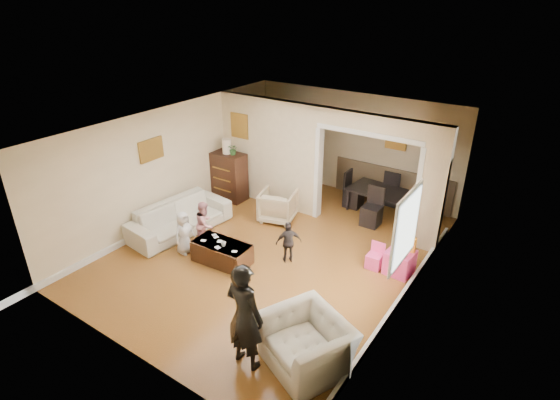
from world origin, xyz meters
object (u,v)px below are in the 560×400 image
Objects in this scene: dresser at (228,176)px; coffee_cup at (224,244)px; table_lamp at (227,146)px; coffee_table at (222,253)px; child_kneel_a at (184,233)px; child_toddler at (289,242)px; armchair_front at (307,343)px; adult_person at (245,316)px; sofa at (180,217)px; cyan_cup at (395,249)px; child_kneel_b at (205,224)px; dining_table at (383,203)px; play_table at (400,262)px; armchair_back at (278,206)px.

coffee_cup is at bearing -51.61° from dresser.
table_lamp is 0.32× the size of coffee_table.
table_lamp is 2.80m from child_kneel_a.
child_toddler is (1.90, 0.90, -0.02)m from child_kneel_a.
armchair_front is at bearing 84.24° from child_toddler.
sofa is at bearing -29.07° from adult_person.
table_lamp is at bearing -73.64° from child_toddler.
table_lamp is (0.00, 0.00, 0.78)m from dresser.
dresser is at bearing 13.10° from sofa.
cyan_cup is at bearing 111.18° from armchair_front.
coffee_cup is at bearing -138.21° from child_kneel_b.
dresser is at bearing -154.00° from dining_table.
play_table is 2.11m from child_toddler.
dresser is at bearing 170.48° from cyan_cup.
dining_table reaches higher than coffee_cup.
dresser reaches higher than coffee_cup.
cyan_cup is at bearing 154.08° from armchair_back.
play_table is 0.53× the size of child_kneel_a.
armchair_back reaches higher than cyan_cup.
child_toddler reaches higher than dining_table.
armchair_back is 0.80× the size of child_kneel_b.
armchair_back is 1.64× the size of play_table.
play_table is at bearing 28.15° from coffee_table.
play_table is 0.56× the size of child_toddler.
coffee_cup is (1.88, -2.37, -0.14)m from dresser.
cyan_cup is (4.66, -0.78, -0.10)m from dresser.
armchair_front reaches higher than coffee_cup.
dining_table is at bearing 20.82° from dresser.
table_lamp reaches higher than coffee_table.
adult_person is (-0.90, -3.30, 0.33)m from cyan_cup.
adult_person is (2.07, -3.82, 0.47)m from armchair_back.
coffee_cup is 0.10× the size of child_kneel_b.
child_toddler is (2.62, 0.33, 0.10)m from sofa.
coffee_table is 0.81m from child_kneel_b.
armchair_back is 0.70× the size of coffee_table.
table_lamp is at bearing 165.75° from armchair_front.
adult_person is 2.70m from child_toddler.
dresser is at bearing 3.52° from child_kneel_b.
child_toddler reaches higher than play_table.
adult_person is (0.19, -5.43, 0.54)m from dining_table.
table_lamp reaches higher than sofa.
dresser is at bearing 0.00° from table_lamp.
child_toddler is (1.75, 0.45, -0.06)m from child_kneel_b.
coffee_table is at bearing -52.53° from table_lamp.
play_table is (4.76, -0.73, -1.16)m from table_lamp.
dresser is at bearing 128.39° from coffee_cup.
child_kneel_b is (-3.68, -1.29, 0.26)m from play_table.
adult_person is (-1.00, -3.35, 0.60)m from play_table.
coffee_cup is (1.88, -2.37, -0.93)m from table_lamp.
armchair_back is 0.65× the size of dresser.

